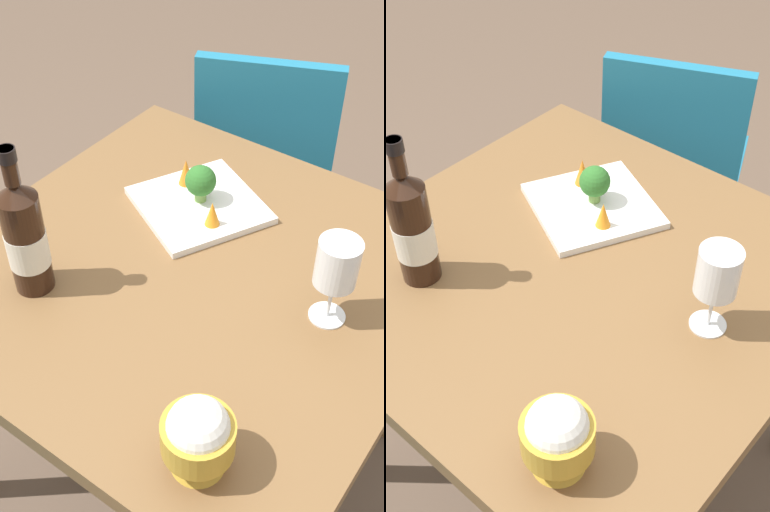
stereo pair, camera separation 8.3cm
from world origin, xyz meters
TOP-DOWN VIEW (x-y plane):
  - ground_plane at (0.00, 0.00)m, footprint 8.00×8.00m
  - dining_table at (0.00, 0.00)m, footprint 0.92×0.92m
  - chair_by_wall at (-0.25, 0.72)m, footprint 0.52×0.52m
  - wine_bottle at (-0.22, -0.22)m, footprint 0.08×0.08m
  - wine_glass at (0.28, 0.04)m, footprint 0.08×0.08m
  - rice_bowl at (0.26, -0.34)m, footprint 0.11×0.11m
  - serving_plate at (-0.10, 0.16)m, footprint 0.34×0.34m
  - broccoli_floret at (-0.10, 0.17)m, footprint 0.07×0.07m
  - carrot_garnish_left at (-0.16, 0.20)m, footprint 0.03×0.03m
  - carrot_garnish_right at (-0.03, 0.12)m, footprint 0.03×0.03m

SIDE VIEW (x-z plane):
  - ground_plane at x=0.00m, z-range 0.00..0.00m
  - chair_by_wall at x=-0.25m, z-range 0.10..0.95m
  - dining_table at x=0.00m, z-range 0.28..1.01m
  - serving_plate at x=-0.10m, z-range 0.73..0.74m
  - carrot_garnish_right at x=-0.03m, z-range 0.74..0.80m
  - carrot_garnish_left at x=-0.16m, z-range 0.74..0.81m
  - broccoli_floret at x=-0.10m, z-range 0.75..0.84m
  - rice_bowl at x=0.26m, z-range 0.73..0.87m
  - wine_bottle at x=-0.22m, z-range 0.69..1.00m
  - wine_glass at x=0.28m, z-range 0.77..0.95m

